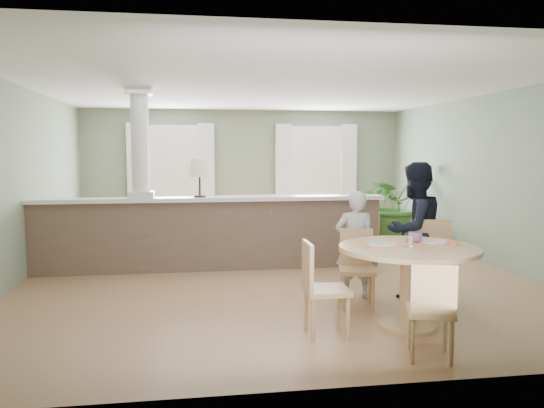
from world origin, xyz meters
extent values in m
plane|color=#AA8059|center=(0.00, 0.00, 0.00)|extent=(8.00, 8.00, 0.00)
cube|color=gray|center=(0.00, 4.00, 1.35)|extent=(7.00, 0.02, 2.70)
cube|color=gray|center=(-3.50, 0.00, 1.35)|extent=(0.02, 8.00, 2.70)
cube|color=gray|center=(3.50, 0.00, 1.35)|extent=(0.02, 8.00, 2.70)
cube|color=gray|center=(0.00, -4.00, 1.35)|extent=(7.00, 0.02, 2.70)
cube|color=white|center=(0.00, 0.00, 2.70)|extent=(7.00, 8.00, 0.02)
cube|color=white|center=(-1.60, 3.97, 1.55)|extent=(1.10, 0.02, 1.50)
cube|color=white|center=(-1.60, 3.94, 1.55)|extent=(1.22, 0.04, 1.62)
cube|color=white|center=(1.60, 3.97, 1.55)|extent=(1.10, 0.02, 1.50)
cube|color=white|center=(1.60, 3.94, 1.55)|extent=(1.22, 0.04, 1.62)
cube|color=silver|center=(-2.35, 3.88, 1.25)|extent=(0.35, 0.10, 2.30)
cube|color=silver|center=(-0.85, 3.88, 1.25)|extent=(0.35, 0.10, 2.30)
cube|color=silver|center=(0.85, 3.88, 1.25)|extent=(0.35, 0.10, 2.30)
cube|color=silver|center=(2.35, 3.88, 1.25)|extent=(0.35, 0.10, 2.30)
cube|color=brown|center=(-0.90, 0.20, 0.53)|extent=(5.20, 0.22, 1.05)
cube|color=white|center=(-0.90, 0.20, 1.08)|extent=(5.32, 0.36, 0.06)
cube|color=white|center=(-1.90, 0.20, 1.16)|extent=(0.36, 0.36, 0.10)
cylinder|color=white|center=(-1.90, 0.20, 1.91)|extent=(0.26, 0.26, 1.39)
cube|color=white|center=(-1.90, 0.20, 2.65)|extent=(0.38, 0.38, 0.10)
cylinder|color=black|center=(-1.05, 0.20, 1.12)|extent=(0.18, 0.18, 0.03)
cylinder|color=black|center=(-1.05, 0.20, 1.28)|extent=(0.03, 0.03, 0.28)
cone|color=beige|center=(-1.05, 0.20, 1.55)|extent=(0.36, 0.36, 0.26)
imported|color=#946C51|center=(0.39, 1.70, 0.49)|extent=(3.53, 1.78, 0.99)
imported|color=#36692A|center=(2.70, 2.10, 0.78)|extent=(1.76, 1.65, 1.55)
cylinder|color=tan|center=(0.97, -2.77, 0.02)|extent=(0.58, 0.58, 0.04)
cylinder|color=tan|center=(0.97, -2.77, 0.42)|extent=(0.16, 0.16, 0.75)
cylinder|color=tan|center=(0.97, -2.77, 0.82)|extent=(1.39, 1.39, 0.04)
cube|color=#DF323F|center=(0.73, -2.62, 0.84)|extent=(0.56, 0.46, 0.01)
cube|color=#DF323F|center=(1.29, -2.57, 0.84)|extent=(0.54, 0.42, 0.01)
cylinder|color=silver|center=(0.74, -2.65, 0.85)|extent=(0.30, 0.30, 0.01)
cylinder|color=silver|center=(1.32, -2.58, 0.85)|extent=(0.30, 0.30, 0.01)
cylinder|color=white|center=(0.96, -2.80, 0.89)|extent=(0.09, 0.09, 0.10)
cube|color=silver|center=(0.69, -2.72, 0.86)|extent=(0.06, 0.20, 0.00)
cube|color=silver|center=(0.54, -2.71, 0.85)|extent=(0.06, 0.24, 0.00)
cylinder|color=white|center=(1.49, -2.80, 0.87)|extent=(0.04, 0.04, 0.07)
cylinder|color=silver|center=(1.49, -2.80, 0.92)|extent=(0.04, 0.04, 0.01)
imported|color=#2977C3|center=(1.13, -2.57, 0.89)|extent=(0.16, 0.16, 0.11)
cube|color=tan|center=(0.69, -2.00, 0.43)|extent=(0.48, 0.48, 0.05)
cylinder|color=tan|center=(0.50, -2.12, 0.21)|extent=(0.04, 0.04, 0.41)
cylinder|color=tan|center=(0.81, -2.19, 0.21)|extent=(0.04, 0.04, 0.41)
cylinder|color=tan|center=(0.57, -1.80, 0.21)|extent=(0.04, 0.04, 0.41)
cylinder|color=tan|center=(0.89, -1.88, 0.21)|extent=(0.04, 0.04, 0.41)
cube|color=tan|center=(0.73, -1.82, 0.67)|extent=(0.38, 0.12, 0.44)
cube|color=tan|center=(1.52, -2.13, 0.48)|extent=(0.61, 0.61, 0.05)
cylinder|color=tan|center=(1.28, -2.20, 0.23)|extent=(0.04, 0.04, 0.46)
cylinder|color=tan|center=(1.59, -2.37, 0.23)|extent=(0.04, 0.04, 0.46)
cylinder|color=tan|center=(1.45, -1.88, 0.23)|extent=(0.04, 0.04, 0.46)
cylinder|color=tan|center=(1.77, -2.05, 0.23)|extent=(0.04, 0.04, 0.46)
cube|color=tan|center=(1.62, -1.95, 0.75)|extent=(0.39, 0.24, 0.49)
cube|color=tan|center=(0.85, -3.55, 0.42)|extent=(0.49, 0.49, 0.05)
cylinder|color=tan|center=(1.04, -3.45, 0.20)|extent=(0.04, 0.04, 0.40)
cylinder|color=tan|center=(0.74, -3.35, 0.20)|extent=(0.04, 0.04, 0.40)
cylinder|color=tan|center=(0.95, -3.75, 0.20)|extent=(0.04, 0.04, 0.40)
cylinder|color=tan|center=(0.65, -3.65, 0.20)|extent=(0.04, 0.04, 0.40)
cube|color=tan|center=(0.79, -3.72, 0.65)|extent=(0.36, 0.15, 0.43)
cube|color=tan|center=(0.11, -2.86, 0.45)|extent=(0.42, 0.42, 0.05)
cylinder|color=tan|center=(0.27, -3.03, 0.21)|extent=(0.04, 0.04, 0.43)
cylinder|color=tan|center=(0.28, -2.69, 0.21)|extent=(0.04, 0.04, 0.43)
cylinder|color=tan|center=(-0.06, -3.03, 0.21)|extent=(0.04, 0.04, 0.43)
cylinder|color=tan|center=(-0.06, -2.69, 0.21)|extent=(0.04, 0.04, 0.43)
cube|color=tan|center=(-0.08, -2.86, 0.69)|extent=(0.05, 0.40, 0.46)
imported|color=#ADADB2|center=(0.78, -1.61, 0.66)|extent=(0.52, 0.38, 1.32)
imported|color=black|center=(1.51, -1.68, 0.83)|extent=(0.99, 0.90, 1.66)
camera|label=1|loc=(-1.16, -7.74, 1.78)|focal=35.00mm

